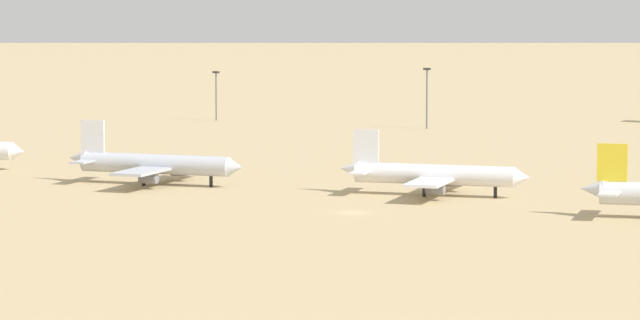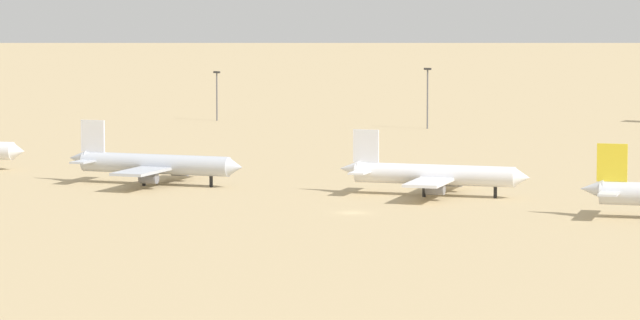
# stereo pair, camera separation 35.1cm
# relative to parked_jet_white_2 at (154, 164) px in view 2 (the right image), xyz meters

# --- Properties ---
(ground) EXTENTS (4000.00, 4000.00, 0.00)m
(ground) POSITION_rel_parked_jet_white_2_xyz_m (48.49, -19.24, -3.66)
(ground) COLOR tan
(parked_jet_white_2) EXTENTS (33.83, 28.67, 11.17)m
(parked_jet_white_2) POSITION_rel_parked_jet_white_2_xyz_m (0.00, 0.00, 0.00)
(parked_jet_white_2) COLOR silver
(parked_jet_white_2) RESTS_ON ground
(parked_jet_white_3) EXTENTS (32.95, 28.07, 10.91)m
(parked_jet_white_3) POSITION_rel_parked_jet_white_2_xyz_m (50.72, 7.14, -0.09)
(parked_jet_white_3) COLOR white
(parked_jet_white_3) RESTS_ON ground
(light_pole_west) EXTENTS (1.80, 0.50, 14.66)m
(light_pole_west) POSITION_rel_parked_jet_white_2_xyz_m (-4.89, 131.64, 4.86)
(light_pole_west) COLOR #59595E
(light_pole_west) RESTS_ON ground
(light_pole_east) EXTENTS (1.80, 0.50, 12.55)m
(light_pole_east) POSITION_rel_parked_jet_white_2_xyz_m (-62.58, 130.33, 3.77)
(light_pole_east) COLOR #59595E
(light_pole_east) RESTS_ON ground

